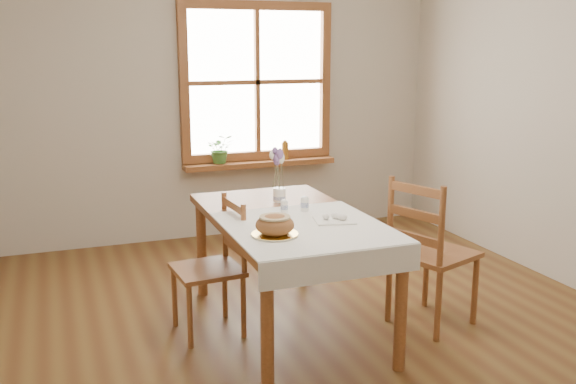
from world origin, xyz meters
name	(u,v)px	position (x,y,z in m)	size (l,w,h in m)	color
ground	(305,347)	(0.00, 0.00, 0.00)	(5.00, 5.00, 0.00)	brown
room_walls	(307,60)	(0.00, 0.00, 1.71)	(4.60, 5.10, 2.65)	beige
window	(257,82)	(0.50, 2.47, 1.45)	(1.46, 0.08, 1.46)	#95562E
window_sill	(260,163)	(0.50, 2.40, 0.69)	(1.46, 0.20, 0.05)	#95562E
dining_table	(288,229)	(0.00, 0.30, 0.66)	(0.90, 1.60, 0.75)	#95562E
table_linen	(306,227)	(0.00, 0.00, 0.76)	(0.91, 0.99, 0.01)	white
chair_left	(207,268)	(-0.50, 0.42, 0.43)	(0.40, 0.42, 0.86)	#95562E
chair_right	(434,251)	(0.91, 0.04, 0.49)	(0.46, 0.48, 0.98)	#95562E
bread_plate	(275,235)	(-0.23, -0.12, 0.77)	(0.25, 0.25, 0.01)	white
bread_loaf	(275,223)	(-0.23, -0.12, 0.83)	(0.22, 0.22, 0.12)	#A4693A
egg_napkin	(334,220)	(0.20, 0.05, 0.77)	(0.23, 0.20, 0.01)	white
eggs	(334,216)	(0.20, 0.05, 0.79)	(0.18, 0.16, 0.04)	white
salt_shaker	(284,206)	(-0.01, 0.34, 0.80)	(0.05, 0.05, 0.09)	white
pepper_shaker	(305,204)	(0.12, 0.33, 0.81)	(0.05, 0.05, 0.10)	white
flower_vase	(279,196)	(0.06, 0.63, 0.80)	(0.08, 0.08, 0.09)	white
lavender_bouquet	(279,169)	(0.06, 0.63, 0.98)	(0.15, 0.15, 0.28)	#705190
potted_plant	(220,152)	(0.12, 2.40, 0.82)	(0.24, 0.27, 0.21)	#3E702C
amber_bottle	(285,150)	(0.76, 2.40, 0.81)	(0.07, 0.07, 0.18)	#9B621C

